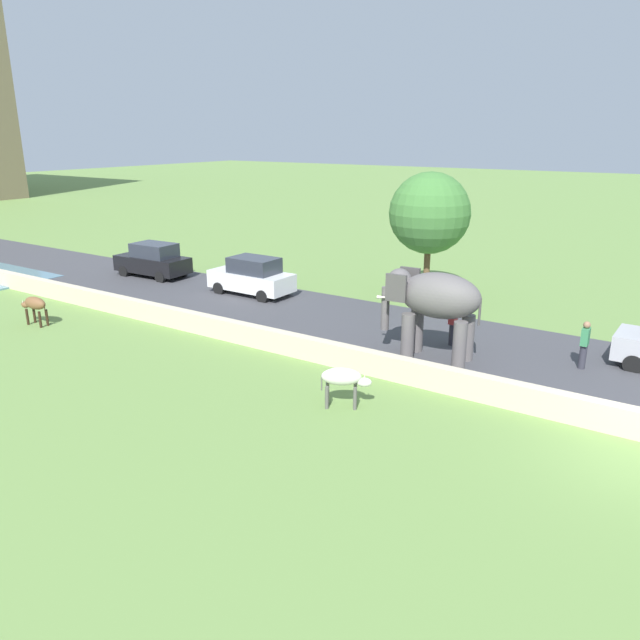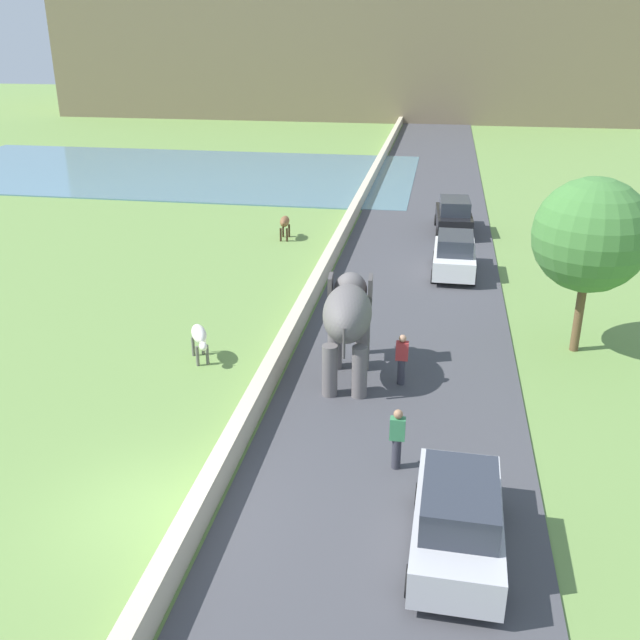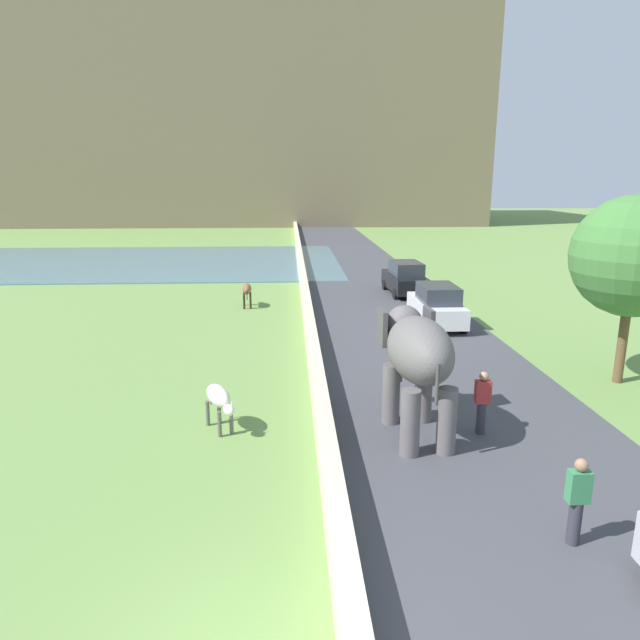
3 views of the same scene
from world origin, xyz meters
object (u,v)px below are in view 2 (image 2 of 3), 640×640
Objects in this scene: car_white at (454,255)px; person_trailing at (397,438)px; car_black at (454,216)px; cow_brown at (285,222)px; car_silver at (458,518)px; elephant at (348,317)px; person_beside_elephant at (402,359)px; cow_white at (199,336)px.

person_trailing is at bearing -95.38° from car_white.
car_black is 1.02× the size of car_white.
car_black reaches higher than cow_brown.
person_trailing is 1.16× the size of cow_brown.
elephant is at bearing 113.72° from car_silver.
person_beside_elephant is 7.25m from car_silver.
cow_brown is (-8.21, 4.19, -0.06)m from car_white.
car_silver is 11.04m from cow_white.
person_beside_elephant is (1.61, -0.12, -1.16)m from elephant.
car_silver reaches higher than person_beside_elephant.
elephant is 17.24m from car_black.
person_trailing is 3.09m from car_silver.
elephant is 2.15× the size of person_beside_elephant.
car_black and car_white have the same top height.
person_trailing reaches higher than cow_brown.
car_white is at bearing 81.51° from person_beside_elephant.
car_white is 9.22m from cow_brown.
car_silver is 0.99× the size of car_black.
cow_brown is 1.02× the size of cow_white.
cow_brown is at bearing 110.75° from car_silver.
car_white is at bearing -90.03° from car_black.
cow_brown is (-6.66, 14.58, -0.04)m from person_beside_elephant.
elephant reaches higher than car_silver.
car_silver is at bearing -66.28° from elephant.
car_white is at bearing 84.62° from person_trailing.
car_silver reaches higher than cow_brown.
car_silver is at bearing -77.66° from person_beside_elephant.
person_trailing is 0.41× the size of car_white.
person_beside_elephant is 17.10m from car_black.
car_white is 2.86× the size of cow_brown.
person_beside_elephant is 10.50m from car_white.
cow_white is at bearing 173.87° from elephant.
car_white reaches higher than cow_white.
car_black is (3.17, 16.91, -1.14)m from elephant.
car_black reaches higher than person_trailing.
car_white reaches higher than cow_brown.
cow_white is at bearing 135.69° from car_silver.
person_beside_elephant and person_trailing have the same top height.
person_beside_elephant is 4.32m from person_trailing.
car_black is (1.55, 17.03, 0.03)m from person_beside_elephant.
car_white is 2.92× the size of cow_white.
elephant is 0.87× the size of car_silver.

